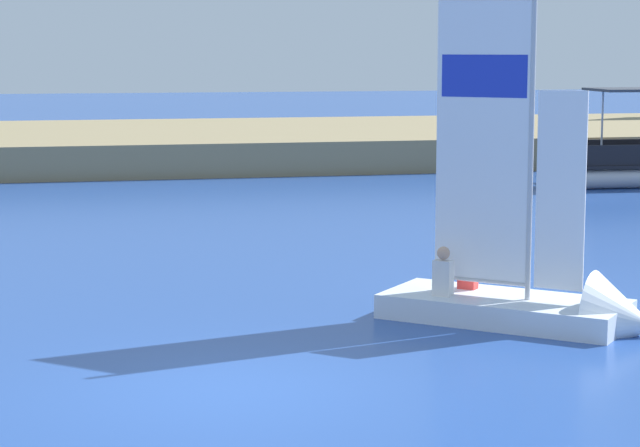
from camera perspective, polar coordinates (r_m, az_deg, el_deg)
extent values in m
plane|color=#234793|center=(14.97, -4.20, -7.73)|extent=(200.00, 200.00, 0.00)
cube|color=#897A56|center=(45.62, -9.75, 3.61)|extent=(80.00, 14.10, 1.10)
cube|color=brown|center=(41.19, 13.73, 2.54)|extent=(1.97, 4.07, 0.43)
cube|color=silver|center=(18.73, 8.59, -3.97)|extent=(3.77, 3.57, 0.37)
cone|color=silver|center=(18.20, 13.95, -4.48)|extent=(1.62, 1.67, 1.43)
cylinder|color=#B7B7BC|center=(18.21, 9.87, 5.63)|extent=(0.08, 0.08, 5.91)
cube|color=white|center=(18.48, 7.65, 5.49)|extent=(1.15, 1.01, 5.27)
cube|color=#1E33B2|center=(18.46, 7.68, 6.84)|extent=(1.04, 0.92, 0.63)
cube|color=white|center=(18.17, 11.18, 1.50)|extent=(0.58, 0.51, 2.93)
cylinder|color=#B7B7BC|center=(18.79, 7.50, -2.65)|extent=(1.17, 1.03, 0.06)
cube|color=silver|center=(18.63, 5.77, -2.55)|extent=(0.34, 0.33, 0.55)
sphere|color=tan|center=(18.57, 5.78, -1.38)|extent=(0.20, 0.20, 0.20)
cube|color=red|center=(19.22, 6.92, -2.16)|extent=(0.34, 0.33, 0.60)
sphere|color=tan|center=(19.15, 6.94, -0.96)|extent=(0.20, 0.20, 0.20)
cylinder|color=#B2B2B7|center=(37.61, 13.03, 4.42)|extent=(0.06, 0.06, 2.13)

